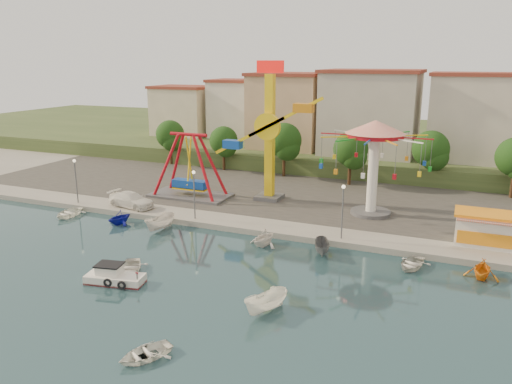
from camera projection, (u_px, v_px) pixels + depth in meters
The scene contains 33 objects.
ground at pixel (202, 284), 39.33m from camera, with size 200.00×200.00×0.00m, color #15333B.
quay_deck at pixel (360, 152), 94.52m from camera, with size 200.00×100.00×0.60m, color #9E998E.
asphalt_pad at pixel (312, 189), 65.92m from camera, with size 90.00×28.00×0.01m, color #4C4944.
hill_terrace at pixel (365, 142), 98.67m from camera, with size 200.00×60.00×3.00m, color #384C26.
pirate_ship_ride at pixel (190, 167), 61.49m from camera, with size 10.00×5.00×8.00m.
kamikaze_tower at pixel (273, 137), 58.91m from camera, with size 9.00×3.10×16.50m.
wave_swinger at pixel (375, 146), 53.34m from camera, with size 11.60×11.60×10.40m.
booth_left at pixel (485, 228), 45.81m from camera, with size 5.40×3.78×3.08m.
lamp_post_0 at pixel (76, 182), 59.10m from camera, with size 0.14×0.14×5.00m, color #59595E.
lamp_post_1 at pixel (194, 196), 53.11m from camera, with size 0.14×0.14×5.00m, color #59595E.
lamp_post_2 at pixel (342, 213), 47.13m from camera, with size 0.14×0.14×5.00m, color #59595E.
tree_0 at pixel (170, 135), 80.61m from camera, with size 4.60×4.60×7.19m.
tree_1 at pixel (224, 141), 76.28m from camera, with size 4.35×4.35×6.80m.
tree_2 at pixel (284, 140), 71.97m from camera, with size 5.02×5.02×7.85m.
tree_3 at pixel (351, 149), 67.04m from camera, with size 4.68×4.68×7.32m.
tree_4 at pixel (431, 149), 65.92m from camera, with size 4.86×4.86×7.60m.
building_0 at pixel (162, 107), 90.57m from camera, with size 9.26×9.53×11.87m, color beige.
building_1 at pixel (234, 115), 91.23m from camera, with size 12.33×9.01×8.63m, color silver.
building_2 at pixel (304, 111), 86.50m from camera, with size 11.95×9.28×11.23m, color tan.
building_3 at pixel (381, 122), 78.79m from camera, with size 12.59×10.50×9.20m, color beige.
building_4 at pixel (473, 124), 76.78m from camera, with size 10.75×9.23×9.24m, color beige.
cabin_motorboat at pixel (114, 278), 39.54m from camera, with size 4.89×2.64×1.63m.
rowboat_a at pixel (129, 268), 41.40m from camera, with size 2.76×3.87×0.80m, color silver.
rowboat_b at pixel (145, 353), 29.51m from camera, with size 2.37×3.32×0.69m, color white.
skiff at pixel (266, 303), 34.76m from camera, with size 1.47×3.90×1.51m, color white.
van at pixel (131, 200), 57.79m from camera, with size 2.38×5.84×1.70m, color white.
moored_boat_0 at pixel (68, 213), 56.41m from camera, with size 2.80×3.92×0.81m, color white.
moored_boat_1 at pixel (119, 217), 53.66m from camera, with size 2.53×2.93×1.55m, color #12179F.
moored_boat_2 at pixel (160, 223), 51.72m from camera, with size 1.55×4.13×1.59m, color silver.
moored_boat_4 at pixel (264, 237), 47.38m from camera, with size 2.73×3.16×1.66m, color silver.
moored_boat_5 at pixel (322, 247), 45.27m from camera, with size 1.32×3.51×1.35m, color #58595D.
moored_boat_6 at pixel (412, 264), 42.42m from camera, with size 2.59×3.62×0.75m, color silver.
moored_boat_7 at pixel (482, 269), 40.26m from camera, with size 2.70×3.13×1.65m, color orange.
Camera 1 is at (17.88, -31.69, 17.15)m, focal length 35.00 mm.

